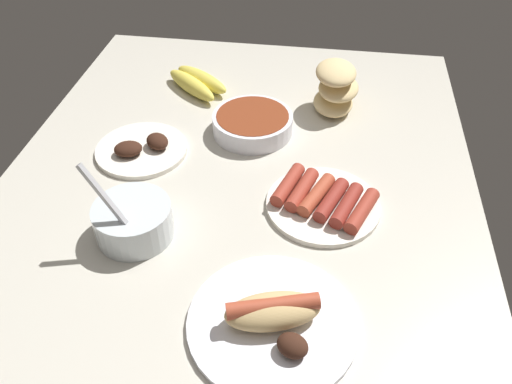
{
  "coord_description": "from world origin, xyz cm",
  "views": [
    {
      "loc": [
        71.29,
        14.67,
        63.69
      ],
      "look_at": [
        3.65,
        4.58,
        3.0
      ],
      "focal_mm": 36.36,
      "sensor_mm": 36.0,
      "label": 1
    }
  ],
  "objects_px": {
    "bowl_chili": "(253,123)",
    "plate_hotdog_assembled": "(273,319)",
    "bowl_coleslaw": "(133,220)",
    "banana_bunch": "(197,82)",
    "plate_grilled_meat": "(142,148)",
    "bread_stack": "(336,88)",
    "plate_sausages": "(323,201)"
  },
  "relations": [
    {
      "from": "banana_bunch",
      "to": "bowl_coleslaw",
      "type": "bearing_deg",
      "value": 0.9
    },
    {
      "from": "plate_sausages",
      "to": "bread_stack",
      "type": "height_order",
      "value": "bread_stack"
    },
    {
      "from": "bowl_chili",
      "to": "bread_stack",
      "type": "bearing_deg",
      "value": 124.95
    },
    {
      "from": "banana_bunch",
      "to": "bread_stack",
      "type": "bearing_deg",
      "value": 83.37
    },
    {
      "from": "plate_grilled_meat",
      "to": "bread_stack",
      "type": "bearing_deg",
      "value": 120.35
    },
    {
      "from": "bowl_chili",
      "to": "banana_bunch",
      "type": "xyz_separation_m",
      "value": [
        -0.15,
        -0.16,
        -0.0
      ]
    },
    {
      "from": "banana_bunch",
      "to": "plate_grilled_meat",
      "type": "height_order",
      "value": "banana_bunch"
    },
    {
      "from": "plate_sausages",
      "to": "plate_grilled_meat",
      "type": "height_order",
      "value": "plate_grilled_meat"
    },
    {
      "from": "plate_sausages",
      "to": "bread_stack",
      "type": "xyz_separation_m",
      "value": [
        -0.33,
        0.01,
        0.04
      ]
    },
    {
      "from": "plate_sausages",
      "to": "bread_stack",
      "type": "bearing_deg",
      "value": 178.79
    },
    {
      "from": "bowl_coleslaw",
      "to": "bowl_chili",
      "type": "xyz_separation_m",
      "value": [
        -0.33,
        0.15,
        -0.01
      ]
    },
    {
      "from": "plate_sausages",
      "to": "plate_hotdog_assembled",
      "type": "relative_size",
      "value": 0.83
    },
    {
      "from": "bowl_coleslaw",
      "to": "plate_grilled_meat",
      "type": "relative_size",
      "value": 0.87
    },
    {
      "from": "bread_stack",
      "to": "plate_grilled_meat",
      "type": "xyz_separation_m",
      "value": [
        0.22,
        -0.38,
        -0.04
      ]
    },
    {
      "from": "plate_grilled_meat",
      "to": "plate_sausages",
      "type": "bearing_deg",
      "value": 73.71
    },
    {
      "from": "bread_stack",
      "to": "banana_bunch",
      "type": "bearing_deg",
      "value": -96.63
    },
    {
      "from": "bowl_coleslaw",
      "to": "plate_hotdog_assembled",
      "type": "distance_m",
      "value": 0.29
    },
    {
      "from": "banana_bunch",
      "to": "bread_stack",
      "type": "distance_m",
      "value": 0.33
    },
    {
      "from": "plate_sausages",
      "to": "bowl_chili",
      "type": "bearing_deg",
      "value": -142.97
    },
    {
      "from": "bowl_coleslaw",
      "to": "plate_sausages",
      "type": "distance_m",
      "value": 0.33
    },
    {
      "from": "banana_bunch",
      "to": "plate_grilled_meat",
      "type": "distance_m",
      "value": 0.26
    },
    {
      "from": "banana_bunch",
      "to": "bread_stack",
      "type": "relative_size",
      "value": 1.4
    },
    {
      "from": "plate_sausages",
      "to": "plate_grilled_meat",
      "type": "distance_m",
      "value": 0.39
    },
    {
      "from": "plate_sausages",
      "to": "bowl_coleslaw",
      "type": "bearing_deg",
      "value": -69.89
    },
    {
      "from": "bowl_coleslaw",
      "to": "plate_sausages",
      "type": "height_order",
      "value": "bowl_coleslaw"
    },
    {
      "from": "bowl_coleslaw",
      "to": "plate_hotdog_assembled",
      "type": "xyz_separation_m",
      "value": [
        0.15,
        0.25,
        -0.02
      ]
    },
    {
      "from": "bowl_chili",
      "to": "plate_hotdog_assembled",
      "type": "height_order",
      "value": "plate_hotdog_assembled"
    },
    {
      "from": "bowl_coleslaw",
      "to": "banana_bunch",
      "type": "relative_size",
      "value": 0.92
    },
    {
      "from": "bowl_chili",
      "to": "plate_sausages",
      "type": "relative_size",
      "value": 0.83
    },
    {
      "from": "bowl_chili",
      "to": "plate_grilled_meat",
      "type": "relative_size",
      "value": 0.91
    },
    {
      "from": "bread_stack",
      "to": "plate_grilled_meat",
      "type": "height_order",
      "value": "bread_stack"
    },
    {
      "from": "plate_sausages",
      "to": "plate_hotdog_assembled",
      "type": "height_order",
      "value": "plate_hotdog_assembled"
    }
  ]
}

